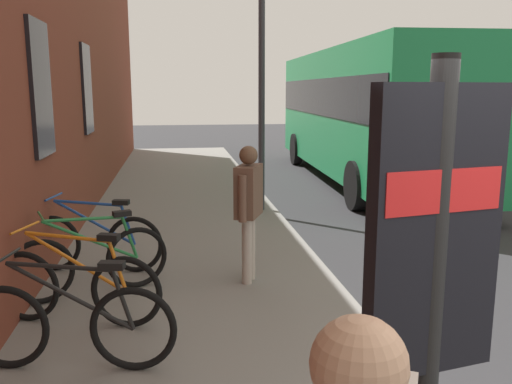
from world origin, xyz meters
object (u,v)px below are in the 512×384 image
Objects in this scene: city_bus at (366,108)px; street_lamp at (262,56)px; bicycle_by_door at (76,286)px; bicycle_mid_rack at (94,242)px; pedestrian_by_facade at (249,200)px; bicycle_under_window at (70,325)px; bicycle_far_end at (91,262)px; transit_info_sign at (432,271)px.

street_lamp is (-3.49, 3.30, 1.08)m from city_bus.
street_lamp is (4.82, -2.61, 2.49)m from bicycle_by_door.
bicycle_mid_rack is 1.07× the size of pedestrian_by_facade.
bicycle_under_window is 2.60m from pedestrian_by_facade.
bicycle_far_end is 1.03× the size of pedestrian_by_facade.
pedestrian_by_facade is at bearing -84.11° from bicycle_far_end.
transit_info_sign is 8.31m from street_lamp.
bicycle_under_window is at bearing 147.80° from city_bus.
pedestrian_by_facade is 0.34× the size of street_lamp.
bicycle_far_end is 0.97× the size of bicycle_mid_rack.
bicycle_under_window is 3.30m from transit_info_sign.
street_lamp is (4.06, -2.57, 2.49)m from bicycle_far_end.
bicycle_mid_rack is (1.59, 0.05, 0.00)m from bicycle_by_door.
transit_info_sign reaches higher than bicycle_far_end.
bicycle_mid_rack is 0.36× the size of street_lamp.
pedestrian_by_facade is at bearing 168.63° from street_lamp.
city_bus is at bearing -28.97° from pedestrian_by_facade.
street_lamp is at bearing -4.67° from transit_info_sign.
bicycle_mid_rack is at bearing 3.58° from bicycle_under_window.
transit_info_sign reaches higher than pedestrian_by_facade.
city_bus is 4.92m from street_lamp.
transit_info_sign is 1.47× the size of pedestrian_by_facade.
bicycle_under_window is 0.17× the size of city_bus.
pedestrian_by_facade is (-0.65, -1.88, 0.61)m from bicycle_mid_rack.
city_bus reaches higher than bicycle_mid_rack.
bicycle_under_window is 0.73× the size of transit_info_sign.
bicycle_under_window and bicycle_mid_rack have the same top height.
transit_info_sign is at bearing 175.33° from street_lamp.
bicycle_far_end is at bearing -174.33° from bicycle_mid_rack.
pedestrian_by_facade is at bearing -108.98° from bicycle_mid_rack.
city_bus is 8.46m from pedestrian_by_facade.
bicycle_by_door is at bearing 30.05° from transit_info_sign.
bicycle_by_door is at bearing 144.59° from city_bus.
transit_info_sign reaches higher than bicycle_mid_rack.
bicycle_under_window and bicycle_by_door have the same top height.
city_bus is at bearing -18.78° from transit_info_sign.
pedestrian_by_facade is at bearing 151.03° from city_bus.
bicycle_mid_rack is 5.47m from transit_info_sign.
city_bus reaches higher than pedestrian_by_facade.
bicycle_by_door is at bearing -178.37° from bicycle_mid_rack.
bicycle_by_door is at bearing 117.32° from pedestrian_by_facade.
transit_info_sign reaches higher than bicycle_by_door.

